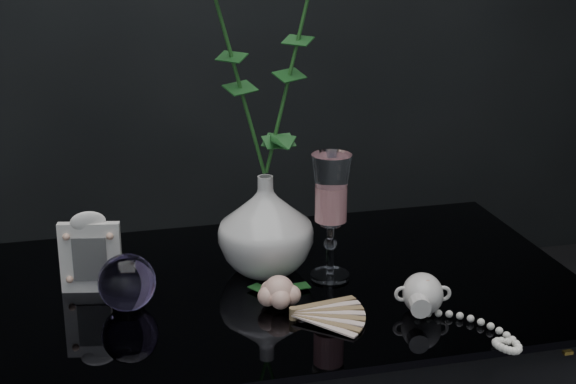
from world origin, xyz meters
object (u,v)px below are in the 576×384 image
object	(u,v)px
vase	(266,224)
pearl_jar	(423,292)
loose_rose	(279,291)
wine_glass	(331,217)
paperweight	(127,282)
picture_frame	(90,252)

from	to	relation	value
vase	pearl_jar	distance (m)	0.29
vase	loose_rose	bearing A→B (deg)	-94.74
wine_glass	paperweight	distance (m)	0.34
paperweight	pearl_jar	distance (m)	0.44
paperweight	picture_frame	bearing A→B (deg)	121.78
wine_glass	loose_rose	distance (m)	0.16
picture_frame	loose_rose	distance (m)	0.30
vase	pearl_jar	size ratio (longest dim) A/B	0.75
vase	wine_glass	bearing A→B (deg)	-28.15
vase	picture_frame	xyz separation A→B (m)	(-0.28, -0.01, -0.02)
vase	loose_rose	world-z (taller)	vase
vase	loose_rose	size ratio (longest dim) A/B	1.13
vase	picture_frame	world-z (taller)	vase
wine_glass	loose_rose	xyz separation A→B (m)	(-0.11, -0.08, -0.08)
picture_frame	paperweight	bearing A→B (deg)	-46.41
wine_glass	paperweight	bearing A→B (deg)	-173.49
paperweight	pearl_jar	size ratio (longest dim) A/B	0.40
vase	wine_glass	world-z (taller)	wine_glass
vase	pearl_jar	world-z (taller)	vase
loose_rose	vase	bearing A→B (deg)	109.06
picture_frame	loose_rose	bearing A→B (deg)	-13.14
paperweight	loose_rose	distance (m)	0.23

